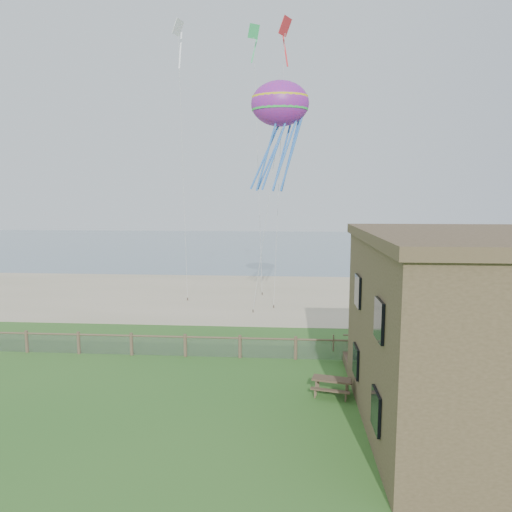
{
  "coord_description": "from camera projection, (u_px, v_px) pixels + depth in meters",
  "views": [
    {
      "loc": [
        2.6,
        -17.67,
        8.6
      ],
      "look_at": [
        0.72,
        8.0,
        5.32
      ],
      "focal_mm": 32.0,
      "sensor_mm": 36.0,
      "label": 1
    }
  ],
  "objects": [
    {
      "name": "ground",
      "position": [
        224.0,
        408.0,
        18.76
      ],
      "size": [
        160.0,
        160.0,
        0.0
      ],
      "primitive_type": "plane",
      "color": "#2D6121",
      "rests_on": "ground"
    },
    {
      "name": "sand_beach",
      "position": [
        259.0,
        295.0,
        40.52
      ],
      "size": [
        72.0,
        20.0,
        0.02
      ],
      "primitive_type": "cube",
      "color": "tan",
      "rests_on": "ground"
    },
    {
      "name": "ocean",
      "position": [
        275.0,
        245.0,
        84.05
      ],
      "size": [
        160.0,
        68.0,
        0.02
      ],
      "primitive_type": "cube",
      "color": "slate",
      "rests_on": "ground"
    },
    {
      "name": "chainlink_fence",
      "position": [
        240.0,
        348.0,
        24.63
      ],
      "size": [
        36.2,
        0.2,
        1.25
      ],
      "primitive_type": null,
      "color": "brown",
      "rests_on": "ground"
    },
    {
      "name": "motel_deck",
      "position": [
        497.0,
        367.0,
        22.73
      ],
      "size": [
        15.0,
        2.0,
        0.5
      ],
      "primitive_type": "cube",
      "color": "brown",
      "rests_on": "ground"
    },
    {
      "name": "picnic_table",
      "position": [
        332.0,
        387.0,
        19.99
      ],
      "size": [
        1.92,
        1.61,
        0.71
      ],
      "primitive_type": null,
      "rotation": [
        0.0,
        0.0,
        -0.22
      ],
      "color": "brown",
      "rests_on": "ground"
    },
    {
      "name": "octopus_kite",
      "position": [
        280.0,
        134.0,
        29.71
      ],
      "size": [
        4.22,
        3.47,
        7.53
      ],
      "primitive_type": null,
      "rotation": [
        0.0,
        0.0,
        -0.27
      ],
      "color": "#EB255F"
    },
    {
      "name": "kite_white",
      "position": [
        178.0,
        40.0,
        32.0
      ],
      "size": [
        2.06,
        1.62,
        2.82
      ],
      "primitive_type": null,
      "rotation": [
        0.44,
        0.0,
        1.21
      ],
      "color": "white"
    },
    {
      "name": "kite_red",
      "position": [
        285.0,
        39.0,
        29.47
      ],
      "size": [
        2.1,
        1.86,
        2.74
      ],
      "primitive_type": null,
      "rotation": [
        0.44,
        0.0,
        1.05
      ],
      "color": "red"
    },
    {
      "name": "kite_green",
      "position": [
        254.0,
        42.0,
        34.18
      ],
      "size": [
        1.73,
        1.96,
        2.55
      ],
      "primitive_type": null,
      "rotation": [
        0.44,
        0.0,
        0.54
      ],
      "color": "#36CB69"
    }
  ]
}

